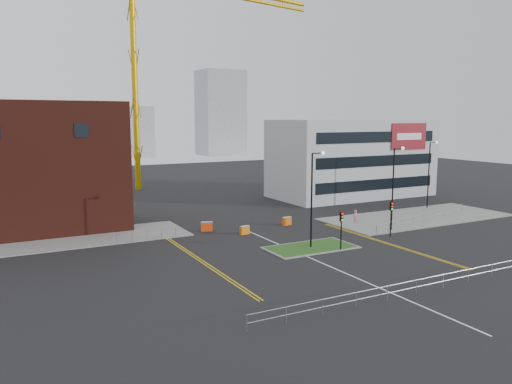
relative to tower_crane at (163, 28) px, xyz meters
The scene contains 28 objects.
ground 62.75m from the tower_crane, 93.57° to the right, with size 200.00×200.00×0.00m, color black.
pavement_left 49.86m from the tower_crane, 124.52° to the right, with size 28.00×8.00×0.12m, color slate.
pavement_right 53.73m from the tower_crane, 66.32° to the right, with size 24.00×10.00×0.12m, color slate.
island_kerb 55.59m from the tower_crane, 91.79° to the right, with size 8.60×4.60×0.08m, color slate.
grass_island 55.58m from the tower_crane, 91.79° to the right, with size 8.00×4.00×0.12m, color #224D19.
brick_building 43.95m from the tower_crane, 133.22° to the right, with size 24.20×10.07×14.24m.
office_block 39.55m from the tower_crane, 47.08° to the right, with size 25.00×12.20×12.00m.
tower_crane is the anchor object (origin of this frame).
streetlamp_island 53.11m from the tower_crane, 91.53° to the right, with size 1.46×0.36×9.18m.
streetlamp_right_near 52.39m from the tower_crane, 76.94° to the right, with size 1.46×0.36×9.18m.
streetlamp_right_far 50.66m from the tower_crane, 57.08° to the right, with size 1.46×0.36×9.18m.
traffic_light_island 56.15m from the tower_crane, 89.44° to the right, with size 0.28×0.33×3.65m.
traffic_light_right 55.03m from the tower_crane, 80.01° to the right, with size 0.28×0.33×3.65m.
railing_front 67.85m from the tower_crane, 93.23° to the right, with size 24.05×0.05×1.10m.
railing_left 48.95m from the tower_crane, 110.81° to the right, with size 6.05×0.05×1.10m.
railing_right 54.87m from the tower_crane, 69.17° to the right, with size 19.05×5.05×1.10m.
centre_line 60.96m from the tower_crane, 93.70° to the right, with size 0.15×30.00×0.01m, color silver.
yellow_left_a 55.29m from the tower_crane, 105.16° to the right, with size 0.12×24.00×0.01m, color gold.
yellow_left_b 55.23m from the tower_crane, 104.81° to the right, with size 0.12×24.00×0.01m, color gold.
yellow_right_a 57.64m from the tower_crane, 83.19° to the right, with size 0.12×20.00×0.01m, color gold.
yellow_right_b 57.67m from the tower_crane, 82.85° to the right, with size 0.12×20.00×0.01m, color gold.
skyline_b 76.69m from the tower_crane, 84.97° to the left, with size 24.00×12.00×16.00m, color gray.
skyline_c 81.53m from the tower_crane, 58.92° to the left, with size 14.00×12.00×28.00m, color gray.
skyline_d 87.36m from the tower_crane, 97.82° to the left, with size 30.00×12.00×12.00m, color gray.
pedestrian 50.43m from the tower_crane, 77.50° to the right, with size 0.61×0.40×1.68m, color #C07C8E.
barrier_left 48.75m from the tower_crane, 96.40° to the right, with size 1.13×0.56×0.91m.
barrier_mid 46.43m from the tower_crane, 101.50° to the right, with size 1.30×0.80×1.04m.
barrier_right 47.08m from the tower_crane, 87.26° to the right, with size 1.20×0.59×0.97m.
Camera 1 is at (-24.34, -30.25, 12.21)m, focal length 35.00 mm.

